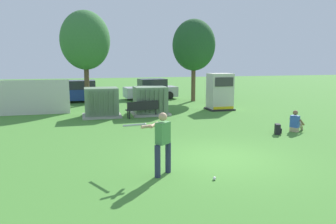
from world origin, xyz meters
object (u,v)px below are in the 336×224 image
park_bench (142,108)px  backpack (278,129)px  transformer_mid_west (150,101)px  batter (161,140)px  transformer_west (101,103)px  generator_enclosure (220,92)px  parked_car_leftmost (79,92)px  parked_car_left_of_center (151,90)px  seated_spectator (296,123)px  sports_ball (214,178)px

park_bench → backpack: bearing=-47.7°
transformer_mid_west → batter: (-1.68, -9.69, 0.19)m
park_bench → backpack: park_bench is taller
transformer_mid_west → park_bench: size_ratio=1.14×
transformer_west → transformer_mid_west: size_ratio=1.00×
generator_enclosure → parked_car_leftmost: generator_enclosure is taller
transformer_west → parked_car_left_of_center: same height
batter → parked_car_leftmost: size_ratio=0.41×
backpack → generator_enclosure: bearing=86.9°
generator_enclosure → seated_spectator: size_ratio=2.39×
transformer_west → transformer_mid_west: 2.77m
generator_enclosure → parked_car_leftmost: bearing=144.0°
backpack → parked_car_left_of_center: size_ratio=0.10×
sports_ball → parked_car_leftmost: (-3.58, 17.44, 0.71)m
park_bench → backpack: (4.88, -5.36, -0.32)m
transformer_mid_west → parked_car_leftmost: bearing=119.9°
transformer_west → generator_enclosure: size_ratio=0.91×
park_bench → parked_car_leftmost: bearing=113.4°
seated_spectator → transformer_mid_west: bearing=131.9°
batter → transformer_mid_west: bearing=80.2°
generator_enclosure → parked_car_left_of_center: size_ratio=0.53×
batter → backpack: 6.92m
transformer_mid_west → park_bench: 1.10m
park_bench → parked_car_left_of_center: 8.56m
transformer_mid_west → sports_ball: (-0.43, -10.47, -0.74)m
park_bench → transformer_mid_west: bearing=54.7°
seated_spectator → park_bench: bearing=139.6°
transformer_mid_west → parked_car_leftmost: same height
generator_enclosure → parked_car_left_of_center: generator_enclosure is taller
park_bench → seated_spectator: (5.96, -5.08, -0.16)m
batter → parked_car_leftmost: 16.83m
backpack → parked_car_left_of_center: (-2.69, 13.64, 0.54)m
transformer_mid_west → batter: bearing=-99.8°
seated_spectator → parked_car_left_of_center: bearing=105.8°
transformer_west → generator_enclosure: bearing=5.5°
transformer_west → generator_enclosure: 7.44m
seated_spectator → transformer_west: bearing=143.8°
seated_spectator → backpack: 1.13m
batter → generator_enclosure: bearing=58.7°
backpack → parked_car_left_of_center: parked_car_left_of_center is taller
transformer_west → park_bench: transformer_west is taller
transformer_mid_west → sports_ball: 10.50m
generator_enclosure → parked_car_left_of_center: 7.38m
parked_car_leftmost → parked_car_left_of_center: (5.58, 0.43, 0.00)m
transformer_mid_west → backpack: size_ratio=4.77×
parked_car_left_of_center → transformer_west: bearing=-120.3°
generator_enclosure → park_bench: bearing=-163.3°
transformer_west → parked_car_left_of_center: size_ratio=0.48×
generator_enclosure → batter: bearing=-121.3°
sports_ball → backpack: bearing=42.1°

